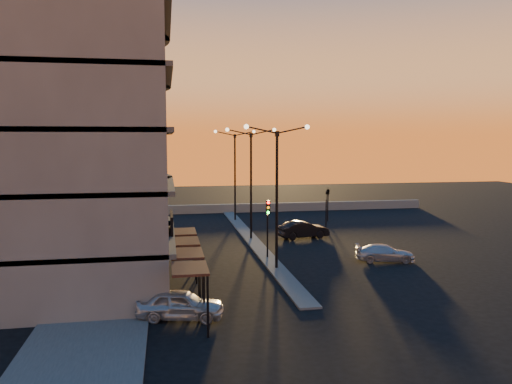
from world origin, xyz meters
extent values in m
plane|color=black|center=(0.00, 0.00, 0.00)|extent=(120.00, 120.00, 0.00)
cube|color=#525350|center=(-10.50, 4.00, 0.06)|extent=(5.00, 40.00, 0.12)
cube|color=#525350|center=(0.00, 10.00, 0.06)|extent=(1.20, 36.00, 0.12)
cube|color=slate|center=(2.00, 26.00, 0.50)|extent=(44.00, 0.50, 1.00)
cylinder|color=slate|center=(-14.00, 2.00, 12.50)|extent=(14.00, 14.00, 25.00)
cube|color=slate|center=(-14.00, -3.00, 12.50)|extent=(14.00, 10.00, 25.00)
cylinder|color=black|center=(-14.00, 2.00, 1.60)|extent=(14.16, 14.16, 2.40)
cube|color=black|center=(-6.80, -2.00, 3.60)|extent=(0.15, 3.20, 1.20)
cylinder|color=black|center=(0.00, 0.00, 4.50)|extent=(0.18, 0.18, 9.00)
cube|color=black|center=(0.00, 0.00, 8.90)|extent=(0.25, 0.25, 0.35)
sphere|color=#FFE5B2|center=(-2.00, 0.00, 9.35)|extent=(0.32, 0.32, 0.32)
sphere|color=#FFE5B2|center=(2.00, 0.00, 9.35)|extent=(0.32, 0.32, 0.32)
cylinder|color=black|center=(0.00, 10.00, 4.50)|extent=(0.18, 0.18, 9.00)
cube|color=black|center=(0.00, 10.00, 8.90)|extent=(0.25, 0.25, 0.35)
sphere|color=#FFE5B2|center=(-2.00, 10.00, 9.35)|extent=(0.32, 0.32, 0.32)
sphere|color=#FFE5B2|center=(2.00, 10.00, 9.35)|extent=(0.32, 0.32, 0.32)
cylinder|color=black|center=(0.00, 20.00, 4.50)|extent=(0.18, 0.18, 9.00)
cube|color=black|center=(0.00, 20.00, 8.90)|extent=(0.25, 0.25, 0.35)
sphere|color=#FFE5B2|center=(-2.00, 20.00, 9.35)|extent=(0.32, 0.32, 0.32)
sphere|color=#FFE5B2|center=(2.00, 20.00, 9.35)|extent=(0.32, 0.32, 0.32)
cylinder|color=black|center=(0.00, 3.00, 1.60)|extent=(0.12, 0.12, 3.20)
cube|color=black|center=(0.00, 2.82, 3.75)|extent=(0.28, 0.16, 1.00)
sphere|color=#FF0C05|center=(0.00, 2.72, 4.10)|extent=(0.20, 0.20, 0.20)
sphere|color=orange|center=(0.00, 2.72, 3.75)|extent=(0.20, 0.20, 0.20)
sphere|color=#0CFF26|center=(0.00, 2.72, 3.40)|extent=(0.20, 0.20, 0.20)
cylinder|color=black|center=(8.00, 14.00, 1.40)|extent=(0.12, 0.12, 2.80)
imported|color=black|center=(8.00, 14.00, 3.20)|extent=(0.13, 0.16, 0.80)
cylinder|color=black|center=(9.50, 18.00, 1.40)|extent=(0.12, 0.12, 2.80)
imported|color=black|center=(9.50, 18.00, 3.20)|extent=(0.42, 1.99, 0.80)
imported|color=silver|center=(-6.50, -8.08, 0.70)|extent=(4.39, 2.51, 1.41)
imported|color=black|center=(4.59, 9.88, 0.73)|extent=(4.62, 2.27, 1.46)
imported|color=#BABDC3|center=(8.00, 0.78, 0.59)|extent=(4.34, 2.51, 1.18)
camera|label=1|loc=(-7.05, -31.46, 8.55)|focal=35.00mm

